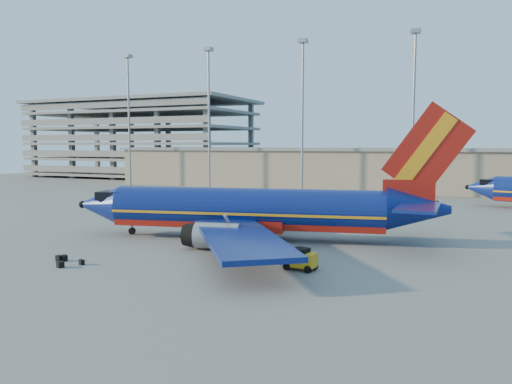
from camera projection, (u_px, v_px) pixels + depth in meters
ground at (206, 235)px, 51.01m from camera, size 220.00×220.00×0.00m
terminal_building at (392, 169)px, 99.53m from camera, size 122.00×16.00×8.50m
parking_garage at (143, 136)px, 142.14m from camera, size 62.00×32.00×21.40m
light_mast_row at (356, 98)px, 89.32m from camera, size 101.60×1.60×28.65m
aircraft_main at (256, 211)px, 48.29m from camera, size 37.98×36.15×13.01m
baggage_tug at (301, 259)px, 36.52m from camera, size 2.40×1.62×1.62m
luggage_pile at (65, 261)px, 38.49m from camera, size 3.03×2.25×0.50m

